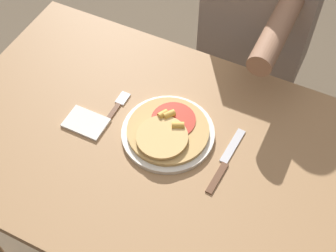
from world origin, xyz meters
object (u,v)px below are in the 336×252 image
(plate, at_px, (168,133))
(person_diner, at_px, (259,20))
(pizza, at_px, (167,131))
(dining_table, at_px, (163,170))
(knife, at_px, (225,161))
(fork, at_px, (114,111))

(plate, relative_size, person_diner, 0.21)
(pizza, xyz_separation_m, person_diner, (0.06, 0.61, -0.07))
(dining_table, bearing_deg, person_diner, 85.36)
(knife, bearing_deg, plate, 175.80)
(pizza, relative_size, person_diner, 0.19)
(dining_table, xyz_separation_m, knife, (0.17, 0.03, 0.12))
(person_diner, bearing_deg, pizza, -95.53)
(plate, xyz_separation_m, person_diner, (0.06, 0.60, -0.05))
(plate, xyz_separation_m, fork, (-0.17, 0.00, -0.00))
(dining_table, bearing_deg, pizza, 98.69)
(fork, height_order, person_diner, person_diner)
(plate, relative_size, fork, 1.46)
(pizza, height_order, knife, pizza)
(plate, height_order, fork, plate)
(dining_table, height_order, pizza, pizza)
(dining_table, distance_m, plate, 0.13)
(pizza, bearing_deg, person_diner, 84.47)
(pizza, relative_size, knife, 1.01)
(fork, distance_m, knife, 0.35)
(pizza, xyz_separation_m, knife, (0.17, -0.01, -0.02))
(knife, bearing_deg, person_diner, 100.57)
(fork, xyz_separation_m, person_diner, (0.23, 0.60, -0.04))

